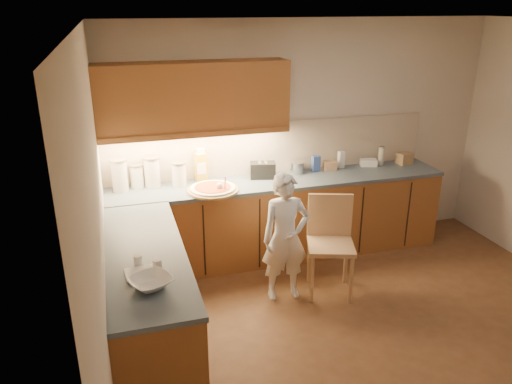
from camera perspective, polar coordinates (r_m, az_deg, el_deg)
The scene contains 24 objects.
room at distance 3.97m, azimuth 16.26°, elevation 4.40°, with size 4.54×4.50×2.62m.
l_counter at distance 5.13m, azimuth -1.47°, elevation -5.60°, with size 3.77×2.62×0.92m.
backsplash at distance 5.67m, azimuth 1.88°, elevation 5.12°, with size 3.75×0.02×0.58m, color #C5B199.
upper_cabinets at distance 5.16m, azimuth -7.16°, elevation 10.69°, with size 1.95×0.36×0.73m.
pizza_on_board at distance 5.16m, azimuth -4.93°, elevation 0.34°, with size 0.53×0.53×0.21m.
child at distance 4.80m, azimuth 3.38°, elevation -5.20°, with size 0.47×0.31×1.28m, color white.
wooden_chair at distance 5.00m, azimuth 8.48°, elevation -5.16°, with size 0.56×0.56×0.98m.
mixing_bowl at distance 3.53m, azimuth -11.96°, elevation -10.06°, with size 0.28×0.28×0.07m, color white.
canister_a at distance 5.29m, azimuth -15.34°, elevation 1.88°, with size 0.17×0.17×0.34m.
canister_b at distance 5.36m, azimuth -13.45°, elevation 1.81°, with size 0.14×0.14×0.25m.
canister_c at distance 5.34m, azimuth -11.79°, elevation 2.29°, with size 0.17×0.17×0.33m.
canister_d at distance 5.34m, azimuth -8.80°, elevation 2.09°, with size 0.16×0.16×0.26m.
oil_jug at distance 5.42m, azimuth -6.33°, elevation 2.94°, with size 0.14×0.11×0.37m.
toaster at distance 5.52m, azimuth 0.77°, elevation 2.51°, with size 0.30×0.22×0.18m.
steel_pot at distance 5.70m, azimuth 4.63°, elevation 2.83°, with size 0.18×0.18×0.14m.
blue_box at distance 5.78m, azimuth 6.85°, elevation 3.24°, with size 0.09×0.06×0.18m, color #334D9A.
card_box_a at distance 5.86m, azimuth 8.42°, elevation 3.01°, with size 0.14×0.10×0.10m, color tan.
white_bottle at distance 5.95m, azimuth 9.70°, elevation 3.68°, with size 0.07×0.07×0.20m, color white.
flat_pack at distance 6.10m, azimuth 12.72°, elevation 3.30°, with size 0.19×0.13×0.08m, color white.
tall_jar at distance 6.15m, azimuth 14.12°, elevation 4.05°, with size 0.07×0.07×0.23m.
card_box_b at distance 6.28m, azimuth 16.60°, elevation 3.70°, with size 0.17×0.13×0.13m, color tan.
dough_cloth at distance 3.71m, azimuth -12.71°, elevation -9.01°, with size 0.26×0.20×0.02m, color white.
spice_jar_a at distance 3.81m, azimuth -13.33°, elevation -7.64°, with size 0.06×0.06×0.08m, color silver.
spice_jar_b at distance 3.71m, azimuth -11.21°, elevation -8.18°, with size 0.07×0.07×0.09m, color silver.
Camera 1 is at (-2.10, -3.19, 2.74)m, focal length 35.00 mm.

